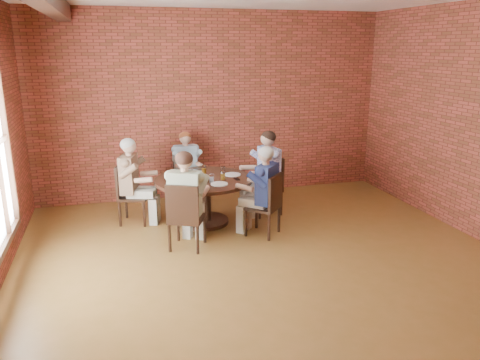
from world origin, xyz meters
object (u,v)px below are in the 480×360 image
object	(u,v)px
dining_table	(204,192)
diner_b	(187,168)
smartphone	(237,179)
diner_a	(265,173)
diner_e	(263,191)
chair_a	(270,183)
chair_b	(186,175)
chair_e	(268,203)
chair_d	(185,215)
diner_d	(186,200)
chair_c	(128,192)
diner_c	(133,181)

from	to	relation	value
dining_table	diner_b	bearing A→B (deg)	94.75
dining_table	smartphone	bearing A→B (deg)	-22.32
diner_a	diner_e	bearing A→B (deg)	-29.86
dining_table	chair_a	xyz separation A→B (m)	(1.18, 0.19, -0.00)
diner_a	chair_b	distance (m)	1.57
dining_table	chair_e	bearing A→B (deg)	-42.85
diner_a	chair_b	bearing A→B (deg)	-139.43
chair_a	diner_a	size ratio (longest dim) A/B	0.69
chair_d	diner_a	bearing A→B (deg)	-118.19
diner_b	chair_d	world-z (taller)	diner_b
diner_d	diner_a	bearing A→B (deg)	-119.59
chair_d	smartphone	world-z (taller)	chair_d
chair_c	chair_d	xyz separation A→B (m)	(0.70, -1.32, 0.01)
diner_d	chair_e	xyz separation A→B (m)	(1.24, 0.11, -0.19)
diner_b	chair_a	bearing A→B (deg)	-40.42
diner_c	chair_e	xyz separation A→B (m)	(1.89, -1.09, -0.17)
dining_table	diner_d	distance (m)	0.98
diner_c	chair_d	size ratio (longest dim) A/B	1.41
chair_e	diner_d	bearing A→B (deg)	-41.93
chair_a	chair_c	distance (m)	2.35
chair_c	diner_d	bearing A→B (deg)	-131.74
chair_b	dining_table	bearing A→B (deg)	-90.00
diner_c	diner_d	world-z (taller)	diner_d
chair_e	chair_d	bearing A→B (deg)	-38.33
diner_c	chair_d	distance (m)	1.44
diner_b	chair_e	bearing A→B (deg)	-68.68
dining_table	diner_c	world-z (taller)	diner_c
chair_a	diner_b	world-z (taller)	diner_b
diner_b	diner_c	distance (m)	1.25
diner_a	chair_d	distance (m)	1.93
dining_table	chair_d	distance (m)	1.06
chair_b	diner_e	bearing A→B (deg)	-70.37
chair_e	diner_b	bearing A→B (deg)	-111.07
diner_a	chair_e	world-z (taller)	diner_a
chair_a	diner_d	world-z (taller)	diner_d
dining_table	diner_d	xyz separation A→B (m)	(-0.42, -0.87, 0.17)
diner_c	diner_e	distance (m)	2.10
smartphone	diner_e	bearing A→B (deg)	-64.21
diner_b	diner_e	world-z (taller)	diner_e
chair_b	smartphone	bearing A→B (deg)	-71.78
diner_a	smartphone	world-z (taller)	diner_a
chair_a	dining_table	bearing A→B (deg)	-90.00
dining_table	diner_b	distance (m)	1.11
chair_a	smartphone	distance (m)	0.83
chair_b	diner_e	size ratio (longest dim) A/B	0.68
diner_c	diner_e	size ratio (longest dim) A/B	1.01
diner_c	chair_d	xyz separation A→B (m)	(0.61, -1.29, -0.16)
smartphone	diner_a	bearing A→B (deg)	29.53
diner_e	smartphone	distance (m)	0.57
chair_c	diner_c	bearing A→B (deg)	-90.00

